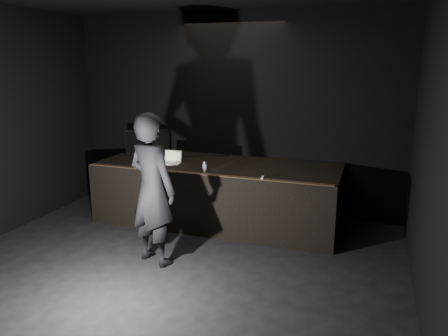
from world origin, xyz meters
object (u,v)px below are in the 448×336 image
stage_monitor (148,141)px  person (152,189)px  beer_can (205,167)px  laptop (172,160)px  stage_riser (218,193)px

stage_monitor → person: person is taller
person → beer_can: bearing=-85.7°
laptop → person: 1.60m
laptop → beer_can: bearing=-34.8°
laptop → person: size_ratio=0.16×
beer_can → person: (-0.29, -1.14, -0.07)m
stage_monitor → person: size_ratio=0.34×
stage_riser → stage_monitor: size_ratio=5.79×
beer_can → laptop: bearing=152.3°
stage_monitor → person: (1.23, -2.13, -0.20)m
stage_riser → laptop: size_ratio=12.29×
beer_can → stage_monitor: bearing=147.0°
stage_monitor → beer_can: (1.52, -0.99, -0.13)m
stage_riser → person: person is taller
laptop → person: (0.45, -1.53, -0.03)m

